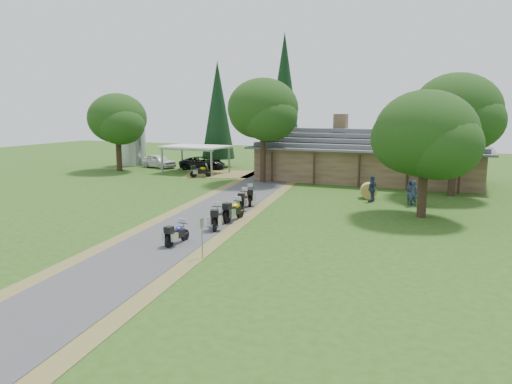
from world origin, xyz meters
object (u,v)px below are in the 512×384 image
at_px(silo, 133,140).
at_px(motorcycle_row_a, 177,233).
at_px(car_dark_suv, 202,160).
at_px(lodge, 369,155).
at_px(carport, 196,159).
at_px(motorcycle_carport_a, 201,170).
at_px(motorcycle_row_e, 250,195).
at_px(motorcycle_row_d, 243,199).
at_px(hay_bale, 369,191).
at_px(car_white_sedan, 158,159).
at_px(motorcycle_row_b, 216,216).
at_px(motorcycle_row_c, 234,210).

bearing_deg(silo, motorcycle_row_a, -50.36).
bearing_deg(car_dark_suv, lodge, -112.13).
height_order(carport, motorcycle_carport_a, carport).
bearing_deg(motorcycle_row_e, motorcycle_row_d, 164.50).
bearing_deg(motorcycle_row_e, hay_bale, -74.60).
xyz_separation_m(carport, motorcycle_row_e, (12.22, -13.85, -0.73)).
relative_size(car_white_sedan, motorcycle_row_d, 2.87).
xyz_separation_m(lodge, hay_bale, (1.74, -9.50, -1.86)).
bearing_deg(car_white_sedan, silo, 93.36).
bearing_deg(motorcycle_row_d, motorcycle_row_a, 168.46).
xyz_separation_m(lodge, motorcycle_row_e, (-5.54, -15.26, -1.75)).
distance_m(silo, carport, 11.02).
relative_size(motorcycle_row_b, motorcycle_carport_a, 1.06).
bearing_deg(carport, hay_bale, -20.25).
xyz_separation_m(carport, motorcycle_row_b, (13.22, -21.03, -0.72)).
bearing_deg(motorcycle_row_a, motorcycle_row_d, 5.47).
distance_m(car_white_sedan, motorcycle_row_d, 25.84).
bearing_deg(car_white_sedan, motorcycle_row_b, -123.03).
bearing_deg(hay_bale, lodge, 100.36).
distance_m(motorcycle_row_d, motorcycle_row_e, 1.70).
xyz_separation_m(motorcycle_row_e, hay_bale, (7.27, 5.76, -0.10)).
distance_m(motorcycle_row_b, motorcycle_carport_a, 21.46).
bearing_deg(motorcycle_row_d, motorcycle_carport_a, 24.12).
relative_size(car_dark_suv, motorcycle_row_b, 2.68).
bearing_deg(motorcycle_row_c, lodge, -8.24).
distance_m(car_white_sedan, motorcycle_row_b, 30.40).
xyz_separation_m(carport, motorcycle_row_c, (13.32, -18.92, -0.73)).
xyz_separation_m(carport, car_dark_suv, (-0.96, 3.14, -0.37)).
distance_m(lodge, hay_bale, 9.84).
relative_size(car_white_sedan, motorcycle_carport_a, 3.01).
distance_m(car_white_sedan, motorcycle_row_c, 28.88).
relative_size(car_dark_suv, motorcycle_row_a, 3.11).
bearing_deg(motorcycle_row_e, car_white_sedan, 25.75).
distance_m(motorcycle_row_b, motorcycle_row_d, 5.56).
relative_size(car_white_sedan, motorcycle_row_b, 2.84).
xyz_separation_m(silo, motorcycle_row_a, (23.34, -28.17, -2.35)).
relative_size(silo, motorcycle_row_a, 3.34).
xyz_separation_m(silo, car_white_sedan, (4.16, -1.03, -1.98)).
distance_m(motorcycle_row_b, hay_bale, 14.38).
xyz_separation_m(motorcycle_row_b, motorcycle_carport_a, (-11.14, 18.35, -0.04)).
relative_size(lodge, motorcycle_row_e, 10.53).
bearing_deg(motorcycle_row_b, motorcycle_row_a, 154.66).
bearing_deg(motorcycle_row_e, motorcycle_row_c, 169.34).
relative_size(car_white_sedan, motorcycle_row_c, 2.87).
height_order(motorcycle_row_a, motorcycle_row_b, motorcycle_row_b).
height_order(lodge, motorcycle_row_c, lodge).
relative_size(lodge, motorcycle_row_b, 10.40).
bearing_deg(motorcycle_row_b, car_white_sedan, 18.28).
height_order(car_dark_suv, motorcycle_carport_a, car_dark_suv).
height_order(motorcycle_row_c, motorcycle_row_e, motorcycle_row_c).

